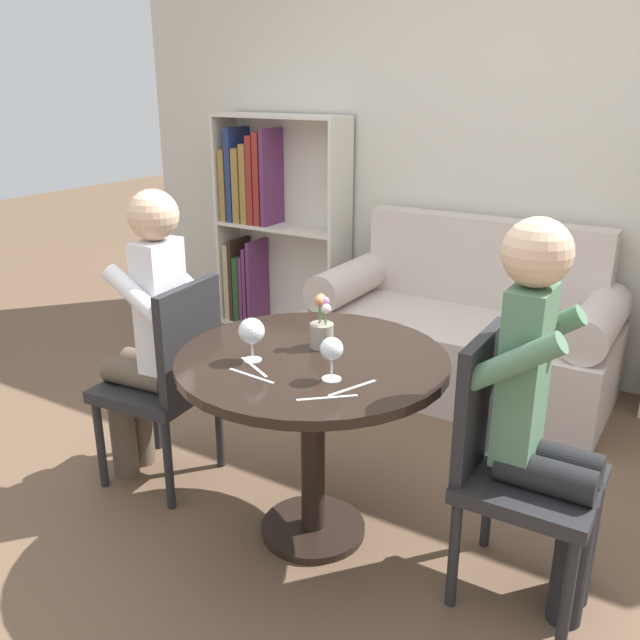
{
  "coord_description": "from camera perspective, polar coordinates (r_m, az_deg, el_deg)",
  "views": [
    {
      "loc": [
        1.18,
        -1.85,
        1.65
      ],
      "look_at": [
        0.0,
        0.05,
        0.85
      ],
      "focal_mm": 38.0,
      "sensor_mm": 36.0,
      "label": 1
    }
  ],
  "objects": [
    {
      "name": "knife_right_setting",
      "position": [
        2.23,
        -5.81,
        -4.7
      ],
      "size": [
        0.19,
        0.03,
        0.0
      ],
      "color": "silver",
      "rests_on": "round_table"
    },
    {
      "name": "chair_right",
      "position": [
        2.31,
        15.75,
        -11.14
      ],
      "size": [
        0.43,
        0.43,
        0.9
      ],
      "rotation": [
        0.0,
        0.0,
        1.58
      ],
      "color": "#232326",
      "rests_on": "ground_plane"
    },
    {
      "name": "person_left",
      "position": [
        2.86,
        -14.24,
        -1.15
      ],
      "size": [
        0.44,
        0.37,
        1.26
      ],
      "rotation": [
        0.0,
        0.0,
        -1.48
      ],
      "color": "brown",
      "rests_on": "ground_plane"
    },
    {
      "name": "person_right",
      "position": [
        2.21,
        18.36,
        -7.31
      ],
      "size": [
        0.42,
        0.34,
        1.28
      ],
      "rotation": [
        0.0,
        0.0,
        1.58
      ],
      "color": "black",
      "rests_on": "ground_plane"
    },
    {
      "name": "back_wall",
      "position": [
        4.04,
        15.21,
        14.66
      ],
      "size": [
        5.2,
        0.05,
        2.7
      ],
      "color": "beige",
      "rests_on": "ground_plane"
    },
    {
      "name": "wine_glass_right",
      "position": [
        2.16,
        0.99,
        -2.57
      ],
      "size": [
        0.08,
        0.08,
        0.15
      ],
      "color": "white",
      "rests_on": "round_table"
    },
    {
      "name": "fork_right_setting",
      "position": [
        2.08,
        0.61,
        -6.57
      ],
      "size": [
        0.15,
        0.13,
        0.0
      ],
      "color": "silver",
      "rests_on": "round_table"
    },
    {
      "name": "knife_left_setting",
      "position": [
        2.3,
        -5.58,
        -3.95
      ],
      "size": [
        0.17,
        0.1,
        0.0
      ],
      "color": "silver",
      "rests_on": "round_table"
    },
    {
      "name": "couch",
      "position": [
        3.86,
        11.98,
        -1.15
      ],
      "size": [
        1.61,
        0.8,
        0.92
      ],
      "color": "beige",
      "rests_on": "ground_plane"
    },
    {
      "name": "wine_glass_left",
      "position": [
        2.32,
        -5.79,
        -1.05
      ],
      "size": [
        0.09,
        0.09,
        0.15
      ],
      "color": "white",
      "rests_on": "round_table"
    },
    {
      "name": "ground_plane",
      "position": [
        2.75,
        -0.58,
        -17.34
      ],
      "size": [
        16.0,
        16.0,
        0.0
      ],
      "primitive_type": "plane",
      "color": "brown"
    },
    {
      "name": "fork_left_setting",
      "position": [
        2.14,
        2.75,
        -5.73
      ],
      "size": [
        0.08,
        0.18,
        0.0
      ],
      "color": "silver",
      "rests_on": "round_table"
    },
    {
      "name": "round_table",
      "position": [
        2.44,
        -0.62,
        -6.12
      ],
      "size": [
        0.96,
        0.96,
        0.73
      ],
      "color": "black",
      "rests_on": "ground_plane"
    },
    {
      "name": "bookshelf_left",
      "position": [
        4.67,
        -4.41,
        8.18
      ],
      "size": [
        0.93,
        0.28,
        1.45
      ],
      "color": "silver",
      "rests_on": "ground_plane"
    },
    {
      "name": "flower_vase",
      "position": [
        2.44,
        0.15,
        -0.68
      ],
      "size": [
        0.09,
        0.09,
        0.2
      ],
      "color": "#9E9384",
      "rests_on": "round_table"
    },
    {
      "name": "chair_left",
      "position": [
        2.87,
        -12.53,
        -4.6
      ],
      "size": [
        0.46,
        0.46,
        0.9
      ],
      "rotation": [
        0.0,
        0.0,
        -1.48
      ],
      "color": "#232326",
      "rests_on": "ground_plane"
    }
  ]
}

